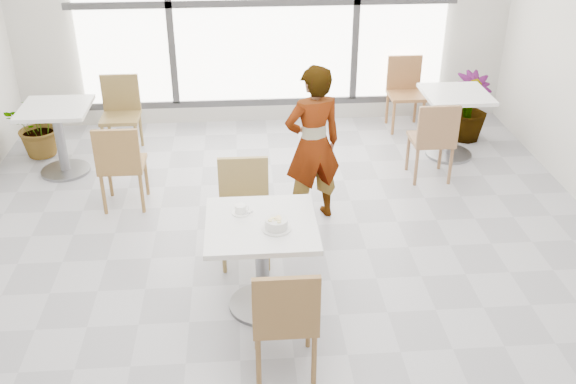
{
  "coord_description": "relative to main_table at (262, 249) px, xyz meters",
  "views": [
    {
      "loc": [
        -0.31,
        -4.28,
        3.16
      ],
      "look_at": [
        0.0,
        -0.3,
        1.0
      ],
      "focal_mm": 40.51,
      "sensor_mm": 36.0,
      "label": 1
    }
  ],
  "objects": [
    {
      "name": "floor",
      "position": [
        0.19,
        0.28,
        -0.52
      ],
      "size": [
        7.0,
        7.0,
        0.0
      ],
      "primitive_type": "plane",
      "color": "#9E9EA5",
      "rests_on": "ground"
    },
    {
      "name": "wall_back",
      "position": [
        0.19,
        3.78,
        0.98
      ],
      "size": [
        6.0,
        0.0,
        6.0
      ],
      "primitive_type": "plane",
      "rotation": [
        1.57,
        0.0,
        0.0
      ],
      "color": "silver",
      "rests_on": "ground"
    },
    {
      "name": "window",
      "position": [
        0.19,
        3.72,
        0.98
      ],
      "size": [
        4.6,
        0.07,
        2.52
      ],
      "color": "white",
      "rests_on": "ground"
    },
    {
      "name": "main_table",
      "position": [
        0.0,
        0.0,
        0.0
      ],
      "size": [
        0.8,
        0.8,
        0.75
      ],
      "color": "silver",
      "rests_on": "ground"
    },
    {
      "name": "chair_near",
      "position": [
        0.12,
        -0.74,
        -0.02
      ],
      "size": [
        0.42,
        0.42,
        0.87
      ],
      "rotation": [
        0.0,
        0.0,
        3.14
      ],
      "color": "brown",
      "rests_on": "ground"
    },
    {
      "name": "chair_far",
      "position": [
        -0.12,
        0.74,
        -0.02
      ],
      "size": [
        0.42,
        0.42,
        0.87
      ],
      "color": "olive",
      "rests_on": "ground"
    },
    {
      "name": "oatmeal_bowl",
      "position": [
        0.1,
        -0.1,
        0.27
      ],
      "size": [
        0.21,
        0.21,
        0.09
      ],
      "color": "silver",
      "rests_on": "main_table"
    },
    {
      "name": "coffee_cup",
      "position": [
        -0.14,
        0.14,
        0.26
      ],
      "size": [
        0.16,
        0.13,
        0.07
      ],
      "color": "white",
      "rests_on": "main_table"
    },
    {
      "name": "person",
      "position": [
        0.52,
        1.34,
        0.22
      ],
      "size": [
        0.62,
        0.5,
        1.49
      ],
      "primitive_type": "imported",
      "rotation": [
        0.0,
        0.0,
        3.43
      ],
      "color": "black",
      "rests_on": "ground"
    },
    {
      "name": "bg_table_left",
      "position": [
        -2.03,
        2.47,
        -0.04
      ],
      "size": [
        0.7,
        0.7,
        0.75
      ],
      "color": "white",
      "rests_on": "ground"
    },
    {
      "name": "bg_table_right",
      "position": [
        2.23,
        2.57,
        -0.04
      ],
      "size": [
        0.7,
        0.7,
        0.75
      ],
      "color": "white",
      "rests_on": "ground"
    },
    {
      "name": "bg_chair_left_near",
      "position": [
        -1.27,
        1.63,
        -0.02
      ],
      "size": [
        0.42,
        0.42,
        0.87
      ],
      "rotation": [
        0.0,
        0.0,
        3.14
      ],
      "color": "olive",
      "rests_on": "ground"
    },
    {
      "name": "bg_chair_left_far",
      "position": [
        -1.47,
        3.0,
        -0.02
      ],
      "size": [
        0.42,
        0.42,
        0.87
      ],
      "color": "olive",
      "rests_on": "ground"
    },
    {
      "name": "bg_chair_right_near",
      "position": [
        1.84,
        1.98,
        -0.02
      ],
      "size": [
        0.42,
        0.42,
        0.87
      ],
      "rotation": [
        0.0,
        0.0,
        3.14
      ],
      "color": "#946945",
      "rests_on": "ground"
    },
    {
      "name": "bg_chair_right_far",
      "position": [
        1.9,
        3.47,
        -0.02
      ],
      "size": [
        0.42,
        0.42,
        0.87
      ],
      "color": "#A06A3D",
      "rests_on": "ground"
    },
    {
      "name": "plant_left",
      "position": [
        -2.36,
        2.94,
        -0.16
      ],
      "size": [
        0.69,
        0.61,
        0.73
      ],
      "primitive_type": "imported",
      "rotation": [
        0.0,
        0.0,
        -0.05
      ],
      "color": "#4B8844",
      "rests_on": "ground"
    },
    {
      "name": "plant_right",
      "position": [
        2.56,
        3.01,
        -0.12
      ],
      "size": [
        0.48,
        0.48,
        0.81
      ],
      "primitive_type": "imported",
      "rotation": [
        0.0,
        0.0,
        0.06
      ],
      "color": "#41803C",
      "rests_on": "ground"
    }
  ]
}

